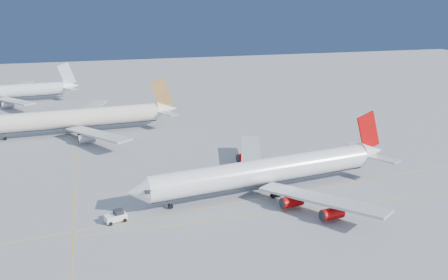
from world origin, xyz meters
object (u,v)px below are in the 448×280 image
at_px(airliner_third, 7,92).
at_px(pushback_tug, 116,216).
at_px(airliner_virgin, 269,171).
at_px(airliner_etihad, 81,118).

xyz_separation_m(airliner_third, pushback_tug, (38.27, -130.29, -3.76)).
xyz_separation_m(airliner_virgin, airliner_etihad, (-44.01, 64.67, 0.22)).
bearing_deg(airliner_etihad, pushback_tug, -89.09).
relative_size(airliner_virgin, airliner_etihad, 1.02).
distance_m(airliner_virgin, airliner_etihad, 78.22).
xyz_separation_m(airliner_etihad, airliner_third, (-30.97, 58.12, -0.44)).
relative_size(airliner_third, pushback_tug, 12.29).
height_order(airliner_virgin, pushback_tug, airliner_virgin).
distance_m(airliner_virgin, pushback_tug, 37.69).
relative_size(airliner_etihad, pushback_tug, 13.68).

